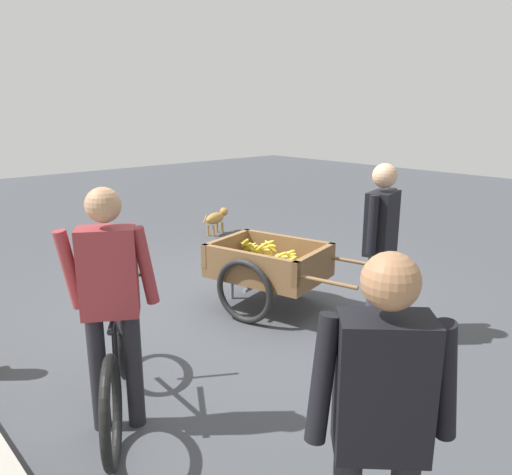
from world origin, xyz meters
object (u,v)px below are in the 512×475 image
Objects in this scene: cyclist_person at (110,291)px; bystander_person at (381,415)px; bicycle at (119,365)px; vendor_person at (381,236)px; fruit_cart at (269,268)px; plastic_bucket at (288,257)px; dog at (216,218)px.

cyclist_person reaches higher than bystander_person.
bystander_person reaches higher than bicycle.
bicycle is (0.47, 2.28, -0.58)m from vendor_person.
cyclist_person is at bearing 81.80° from vendor_person.
vendor_person is 1.09× the size of bicycle.
fruit_cart is 1.14× the size of vendor_person.
cyclist_person reaches higher than fruit_cart.
cyclist_person is at bearing 116.67° from plastic_bucket.
plastic_bucket is at bearing -41.76° from bystander_person.
bystander_person is at bearing 138.24° from plastic_bucket.
bicycle is 5.11× the size of plastic_bucket.
bicycle is 0.61m from cyclist_person.
cyclist_person reaches higher than dog.
bystander_person is at bearing 143.65° from fruit_cart.
fruit_cart is 1.50m from plastic_bucket.
plastic_bucket is 4.71m from bystander_person.
cyclist_person is at bearing 5.42° from bystander_person.
vendor_person is 2.38m from cyclist_person.
fruit_cart is at bearing 13.97° from vendor_person.
bicycle is at bearing 2.71° from bystander_person.
bicycle is 3.53m from plastic_bucket.
cyclist_person is (-0.77, 2.08, 0.50)m from fruit_cart.
bystander_person is at bearing -177.29° from bicycle.
fruit_cart reaches higher than plastic_bucket.
cyclist_person is 1.83m from bystander_person.
plastic_bucket is (-1.97, 0.33, -0.16)m from dog.
vendor_person is 2.40m from bicycle.
cyclist_person is (0.34, 2.36, 0.01)m from vendor_person.
vendor_person is 1.01× the size of bystander_person.
fruit_cart is 1.15× the size of bystander_person.
plastic_bucket is at bearing 170.57° from dog.
vendor_person is 4.19m from dog.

